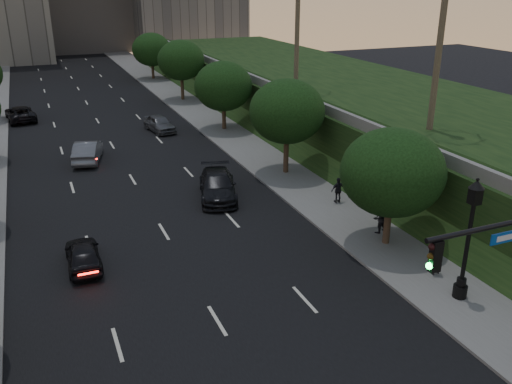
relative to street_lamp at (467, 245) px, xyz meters
name	(u,v)px	position (x,y,z in m)	size (l,w,h in m)	color
road_surface	(116,152)	(-10.18, 27.55, -2.62)	(16.00, 140.00, 0.02)	black
sidewalk_right	(235,137)	(0.07, 27.55, -2.56)	(4.50, 140.00, 0.15)	slate
embankment	(364,109)	(11.82, 25.55, -0.63)	(18.00, 90.00, 4.00)	black
parapet_wall	(280,90)	(3.32, 25.55, 1.72)	(0.35, 90.00, 0.70)	slate
tree_right_a	(392,172)	(0.12, 5.55, 1.39)	(5.20, 5.20, 6.24)	#38281C
tree_right_b	(287,111)	(0.12, 17.55, 1.88)	(5.20, 5.20, 6.74)	#38281C
tree_right_c	(223,86)	(0.12, 30.55, 1.39)	(5.20, 5.20, 6.24)	#38281C
tree_right_d	(181,60)	(0.12, 44.55, 1.88)	(5.20, 5.20, 6.74)	#38281C
tree_right_e	(151,50)	(0.12, 59.55, 1.39)	(5.20, 5.20, 6.24)	#38281C
street_lamp	(467,245)	(0.00, 0.00, 0.00)	(0.64, 0.64, 5.62)	black
sedan_near_left	(83,254)	(-14.63, 9.26, -1.97)	(1.56, 3.89, 1.33)	black
sedan_mid_left	(88,151)	(-12.47, 25.97, -1.83)	(1.70, 4.87, 1.60)	slate
sedan_far_left	(20,114)	(-17.02, 41.48, -1.91)	(2.41, 5.23, 1.45)	black
sedan_near_right	(218,186)	(-5.79, 15.19, -1.84)	(2.23, 5.49, 1.59)	black
sedan_far_right	(159,123)	(-5.45, 32.34, -1.89)	(1.75, 4.35, 1.48)	#515357
pedestrian_a	(437,259)	(0.34, 1.94, -1.70)	(0.57, 0.37, 1.56)	black
pedestrian_b	(379,218)	(0.47, 6.72, -1.64)	(0.82, 0.64, 1.68)	black
pedestrian_c	(338,190)	(0.63, 11.25, -1.69)	(0.93, 0.39, 1.59)	black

